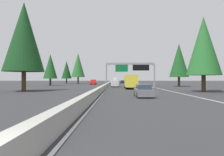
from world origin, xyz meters
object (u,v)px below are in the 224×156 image
sign_gantry_overhead (131,68)px  conifer_left_near (50,66)px  box_truck_mid_left (131,81)px  conifer_left_far (67,70)px  minivan_distant_b (115,83)px  sedan_far_left (122,82)px  sedan_near_center (115,83)px  conifer_left_mid (78,65)px  sedan_distant_a (125,81)px  sedan_mid_center (143,91)px  conifer_right_mid (179,60)px  pickup_far_right (129,81)px  oncoming_near (93,82)px  bus_mid_right (115,80)px  conifer_left_foreground (24,37)px  conifer_right_near (203,46)px

sign_gantry_overhead → conifer_left_near: 27.87m
box_truck_mid_left → conifer_left_far: (46.66, 26.10, 4.77)m
sign_gantry_overhead → minivan_distant_b: bearing=67.0°
sedan_far_left → sedan_near_center: bearing=173.1°
conifer_left_near → conifer_left_mid: conifer_left_mid is taller
minivan_distant_b → sedan_distant_a: bearing=-5.1°
sedan_near_center → conifer_left_mid: bearing=44.1°
sedan_mid_center → conifer_right_mid: 35.22m
pickup_far_right → oncoming_near: 28.79m
minivan_distant_b → conifer_left_mid: 36.89m
sedan_near_center → minivan_distant_b: bearing=179.6°
bus_mid_right → sedan_far_left: (-24.98, -3.69, -1.03)m
oncoming_near → conifer_left_foreground: size_ratio=0.36×
sedan_mid_center → sedan_distant_a: 108.05m
box_truck_mid_left → minivan_distant_b: (9.38, 3.41, -0.66)m
oncoming_near → sedan_far_left: bearing=152.5°
pickup_far_right → oncoming_near: bearing=147.5°
conifer_left_foreground → conifer_left_far: (55.29, 7.07, -2.99)m
sedan_near_center → conifer_right_mid: 22.65m
bus_mid_right → conifer_left_far: bearing=144.8°
conifer_left_foreground → conifer_left_mid: bearing=0.7°
sedan_mid_center → sedan_far_left: 72.08m
conifer_right_near → sedan_mid_center: bearing=128.6°
sign_gantry_overhead → sedan_mid_center: 26.39m
conifer_left_mid → conifer_right_mid: bearing=-129.9°
sign_gantry_overhead → conifer_right_near: size_ratio=1.02×
oncoming_near → conifer_right_mid: (-17.94, -26.50, 6.46)m
sedan_near_center → box_truck_mid_left: bearing=-172.4°
pickup_far_right → sedan_far_left: size_ratio=1.27×
minivan_distant_b → conifer_left_foreground: size_ratio=0.32×
sign_gantry_overhead → box_truck_mid_left: sign_gantry_overhead is taller
sedan_mid_center → bus_mid_right: (97.06, 3.55, 1.03)m
sedan_mid_center → minivan_distant_b: 28.00m
minivan_distant_b → bus_mid_right: bus_mid_right is taller
oncoming_near → conifer_left_near: conifer_left_near is taller
sign_gantry_overhead → sedan_far_left: 46.26m
sedan_mid_center → sign_gantry_overhead: bearing=-1.6°
sedan_mid_center → conifer_right_near: size_ratio=0.35×
sedan_near_center → conifer_right_mid: bearing=-123.5°
conifer_left_near → sedan_distant_a: bearing=-21.9°
sedan_distant_a → oncoming_near: (-58.76, 15.45, 0.23)m
conifer_right_near → bus_mid_right: bearing=9.5°
sign_gantry_overhead → conifer_left_near: conifer_left_near is taller
sedan_distant_a → minivan_distant_b: size_ratio=0.88×
conifer_left_near → conifer_left_far: size_ratio=0.97×
minivan_distant_b → oncoming_near: (21.44, 8.34, -0.04)m
box_truck_mid_left → conifer_left_foreground: size_ratio=0.55×
sedan_near_center → conifer_left_foreground: conifer_left_foreground is taller
sedan_mid_center → conifer_right_near: 15.95m
sedan_distant_a → sedan_far_left: same height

